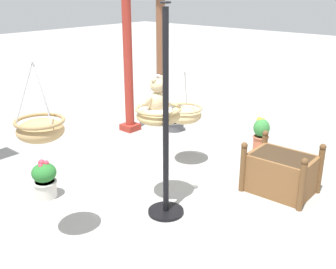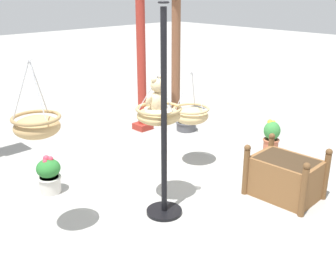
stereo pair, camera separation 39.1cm
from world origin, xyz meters
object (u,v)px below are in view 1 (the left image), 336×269
hanging_basket_with_teddy (158,115)px  teddy_bear (157,98)px  greenhouse_pillar_right (128,57)px  potted_plant_small_succulent (261,134)px  display_pole_central (166,155)px  greenhouse_pillar_left (161,58)px  hanging_basket_left_high (40,129)px  potted_plant_bushy_green (45,179)px  hanging_basket_right_low (184,114)px  wooden_planter_box (281,172)px  potted_plant_tall_leafy (174,124)px

hanging_basket_with_teddy → teddy_bear: bearing=90.0°
greenhouse_pillar_right → potted_plant_small_succulent: 2.77m
display_pole_central → greenhouse_pillar_left: greenhouse_pillar_left is taller
display_pole_central → hanging_basket_left_high: (-1.27, 0.53, 0.53)m
hanging_basket_with_teddy → teddy_bear: (-0.00, 0.02, 0.20)m
teddy_bear → hanging_basket_left_high: (-1.42, 0.25, -0.07)m
potted_plant_bushy_green → potted_plant_small_succulent: size_ratio=0.89×
display_pole_central → hanging_basket_with_teddy: (0.15, 0.25, 0.41)m
teddy_bear → greenhouse_pillar_right: bearing=53.4°
display_pole_central → hanging_basket_left_high: size_ratio=3.11×
hanging_basket_right_low → potted_plant_bushy_green: 2.22m
hanging_basket_right_low → wooden_planter_box: 1.66m
hanging_basket_with_teddy → wooden_planter_box: (1.29, -1.04, -0.90)m
teddy_bear → potted_plant_small_succulent: teddy_bear is taller
hanging_basket_with_teddy → greenhouse_pillar_left: 3.62m
hanging_basket_with_teddy → potted_plant_bushy_green: 1.77m
greenhouse_pillar_left → wooden_planter_box: bearing=-112.3°
wooden_planter_box → display_pole_central: bearing=151.3°
hanging_basket_left_high → greenhouse_pillar_left: (4.12, 2.13, -0.05)m
wooden_planter_box → potted_plant_small_succulent: size_ratio=1.55×
display_pole_central → greenhouse_pillar_right: bearing=54.2°
hanging_basket_with_teddy → greenhouse_pillar_left: greenhouse_pillar_left is taller
display_pole_central → potted_plant_tall_leafy: size_ratio=5.05×
potted_plant_tall_leafy → potted_plant_bushy_green: bearing=-171.6°
display_pole_central → greenhouse_pillar_right: (1.85, 2.57, 0.64)m
display_pole_central → hanging_basket_left_high: bearing=157.5°
display_pole_central → wooden_planter_box: 1.71m
display_pole_central → hanging_basket_left_high: 1.48m
greenhouse_pillar_right → potted_plant_small_succulent: greenhouse_pillar_right is taller
hanging_basket_with_teddy → greenhouse_pillar_right: bearing=53.7°
hanging_basket_right_low → hanging_basket_left_high: bearing=-174.4°
potted_plant_tall_leafy → potted_plant_small_succulent: potted_plant_small_succulent is taller
hanging_basket_with_teddy → potted_plant_tall_leafy: (2.27, 1.68, -1.07)m
greenhouse_pillar_left → potted_plant_bushy_green: size_ratio=4.96×
potted_plant_tall_leafy → greenhouse_pillar_right: bearing=131.8°
hanging_basket_left_high → greenhouse_pillar_left: greenhouse_pillar_left is taller
teddy_bear → hanging_basket_right_low: size_ratio=0.57×
teddy_bear → hanging_basket_right_low: bearing=23.8°
hanging_basket_with_teddy → potted_plant_small_succulent: hanging_basket_with_teddy is taller
display_pole_central → potted_plant_bushy_green: (-0.74, 1.47, -0.53)m
hanging_basket_with_teddy → wooden_planter_box: size_ratio=0.64×
potted_plant_bushy_green → wooden_planter_box: bearing=-46.0°
wooden_planter_box → hanging_basket_right_low: bearing=95.2°
potted_plant_bushy_green → hanging_basket_right_low: bearing=-18.8°
greenhouse_pillar_left → potted_plant_tall_leafy: bearing=-120.6°
greenhouse_pillar_left → display_pole_central: bearing=-137.0°
hanging_basket_left_high → greenhouse_pillar_right: bearing=33.1°
hanging_basket_right_low → potted_plant_small_succulent: 1.50m
teddy_bear → greenhouse_pillar_right: greenhouse_pillar_right is taller
greenhouse_pillar_right → potted_plant_tall_leafy: bearing=-48.2°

